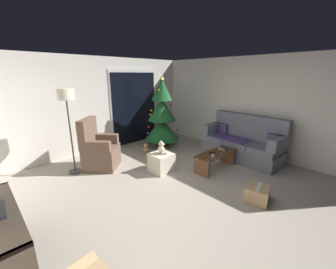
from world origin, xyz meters
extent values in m
plane|color=#9E9384|center=(0.00, 0.00, 0.00)|extent=(7.00, 7.00, 0.00)
cube|color=silver|center=(0.00, 3.06, 1.25)|extent=(5.72, 0.12, 2.50)
cube|color=silver|center=(2.86, 0.00, 1.25)|extent=(0.12, 6.00, 2.50)
cube|color=silver|center=(1.16, 2.99, 1.10)|extent=(1.60, 0.02, 2.20)
cube|color=black|center=(1.16, 2.97, 1.05)|extent=(1.50, 0.02, 2.10)
cube|color=slate|center=(2.25, 0.01, 0.17)|extent=(0.85, 1.93, 0.34)
cube|color=slate|center=(2.20, -0.61, 0.41)|extent=(0.71, 0.63, 0.14)
cube|color=slate|center=(2.23, 0.01, 0.41)|extent=(0.71, 0.63, 0.14)
cube|color=slate|center=(2.26, 0.63, 0.41)|extent=(0.71, 0.63, 0.14)
cube|color=slate|center=(2.55, 0.00, 0.78)|extent=(0.29, 1.91, 0.60)
cube|color=slate|center=(2.21, -0.86, 0.62)|extent=(0.77, 0.24, 0.28)
cube|color=slate|center=(2.29, 0.88, 0.62)|extent=(0.77, 0.24, 0.28)
cube|color=#47386B|center=(2.22, 0.26, 0.49)|extent=(0.64, 0.93, 0.02)
cube|color=#47386B|center=(2.38, -0.70, 0.62)|extent=(0.14, 0.33, 0.28)
cube|color=#47386B|center=(2.44, 0.70, 0.62)|extent=(0.14, 0.33, 0.28)
cube|color=brown|center=(1.29, -0.08, 0.38)|extent=(1.10, 0.05, 0.04)
cube|color=brown|center=(1.29, 0.01, 0.38)|extent=(1.10, 0.05, 0.04)
cube|color=brown|center=(1.29, 0.10, 0.38)|extent=(1.10, 0.05, 0.04)
cube|color=brown|center=(1.29, 0.18, 0.38)|extent=(1.10, 0.05, 0.04)
cube|color=brown|center=(1.29, 0.27, 0.38)|extent=(1.10, 0.05, 0.04)
cube|color=brown|center=(0.80, 0.10, 0.18)|extent=(0.05, 0.36, 0.36)
cube|color=brown|center=(1.78, 0.10, 0.18)|extent=(0.05, 0.36, 0.36)
cube|color=black|center=(1.19, 0.13, 0.40)|extent=(0.16, 0.09, 0.02)
cube|color=#333338|center=(1.32, 0.07, 0.40)|extent=(0.13, 0.15, 0.02)
cube|color=#ADADB2|center=(1.04, 0.01, 0.40)|extent=(0.15, 0.13, 0.02)
cube|color=#B79333|center=(1.58, 0.10, 0.41)|extent=(0.20, 0.21, 0.03)
cube|color=#4C4C51|center=(1.58, 0.08, 0.44)|extent=(0.23, 0.23, 0.03)
cube|color=black|center=(1.57, 0.09, 0.46)|extent=(0.09, 0.15, 0.01)
cylinder|color=#4C1E19|center=(1.48, 2.10, 0.05)|extent=(0.36, 0.36, 0.10)
cylinder|color=brown|center=(1.48, 2.10, 0.16)|extent=(0.08, 0.08, 0.12)
cone|color=#195628|center=(1.48, 2.10, 0.53)|extent=(0.99, 0.99, 0.62)
cone|color=#195628|center=(1.48, 2.10, 1.09)|extent=(0.78, 0.78, 0.62)
cone|color=#195628|center=(1.48, 2.10, 1.65)|extent=(0.58, 0.58, 0.62)
sphere|color=gold|center=(1.28, 1.99, 1.37)|extent=(0.06, 0.06, 0.06)
sphere|color=gold|center=(1.26, 2.35, 0.93)|extent=(0.06, 0.06, 0.06)
sphere|color=blue|center=(1.48, 2.24, 1.70)|extent=(0.06, 0.06, 0.06)
sphere|color=red|center=(1.72, 1.98, 1.21)|extent=(0.06, 0.06, 0.06)
sphere|color=gold|center=(1.68, 2.21, 1.37)|extent=(0.06, 0.06, 0.06)
sphere|color=gold|center=(1.36, 2.43, 0.86)|extent=(0.06, 0.06, 0.06)
sphere|color=#B233A5|center=(1.04, 2.20, 0.45)|extent=(0.06, 0.06, 0.06)
sphere|color=red|center=(1.09, 2.22, 0.62)|extent=(0.06, 0.06, 0.06)
sphere|color=gold|center=(1.33, 2.05, 1.64)|extent=(0.06, 0.06, 0.06)
sphere|color=blue|center=(1.62, 2.35, 1.14)|extent=(0.06, 0.06, 0.06)
sphere|color=gold|center=(1.29, 2.34, 1.05)|extent=(0.06, 0.06, 0.06)
sphere|color=#1E8C33|center=(1.75, 1.75, 0.50)|extent=(0.06, 0.06, 0.06)
cone|color=#EAD14C|center=(1.48, 2.10, 1.97)|extent=(0.14, 0.14, 0.12)
cube|color=brown|center=(-0.51, 1.91, 0.16)|extent=(0.96, 0.96, 0.31)
cube|color=brown|center=(-0.51, 1.91, 0.40)|extent=(0.96, 0.96, 0.18)
cube|color=brown|center=(-0.70, 2.11, 0.81)|extent=(0.60, 0.58, 0.64)
cube|color=brown|center=(-0.29, 2.09, 0.60)|extent=(0.50, 0.52, 0.22)
cube|color=brown|center=(-0.70, 1.71, 0.60)|extent=(0.50, 0.52, 0.22)
cylinder|color=#2D2D30|center=(-1.06, 2.08, 0.01)|extent=(0.28, 0.28, 0.02)
cylinder|color=#2D2D30|center=(-1.06, 2.08, 0.80)|extent=(0.03, 0.03, 1.55)
cylinder|color=beige|center=(-1.06, 2.08, 1.67)|extent=(0.32, 0.32, 0.22)
cube|color=#382D23|center=(-2.50, 0.16, 0.02)|extent=(0.40, 1.40, 0.04)
cube|color=#382D23|center=(-2.50, 0.16, 0.36)|extent=(0.40, 0.04, 0.68)
cube|color=#382D23|center=(-2.50, 0.16, 0.36)|extent=(0.40, 1.33, 0.04)
cube|color=beige|center=(0.34, 0.84, 0.20)|extent=(0.44, 0.44, 0.40)
cylinder|color=beige|center=(0.41, 0.84, 0.44)|extent=(0.13, 0.12, 0.06)
cylinder|color=beige|center=(0.35, 0.77, 0.44)|extent=(0.13, 0.12, 0.06)
sphere|color=beige|center=(0.34, 0.84, 0.50)|extent=(0.15, 0.15, 0.15)
sphere|color=beige|center=(0.34, 0.84, 0.62)|extent=(0.11, 0.11, 0.11)
sphere|color=#F4E5C1|center=(0.37, 0.81, 0.61)|extent=(0.04, 0.04, 0.04)
sphere|color=beige|center=(0.36, 0.87, 0.67)|extent=(0.04, 0.04, 0.04)
sphere|color=beige|center=(0.31, 0.81, 0.67)|extent=(0.04, 0.04, 0.04)
sphere|color=beige|center=(0.39, 0.89, 0.51)|extent=(0.06, 0.06, 0.06)
sphere|color=beige|center=(0.31, 0.77, 0.51)|extent=(0.06, 0.06, 0.06)
cylinder|color=tan|center=(0.72, 1.87, 0.03)|extent=(0.13, 0.10, 0.06)
cylinder|color=tan|center=(0.68, 1.96, 0.03)|extent=(0.13, 0.10, 0.06)
sphere|color=tan|center=(0.76, 1.94, 0.10)|extent=(0.15, 0.15, 0.15)
sphere|color=tan|center=(0.76, 1.94, 0.22)|extent=(0.11, 0.11, 0.11)
sphere|color=tan|center=(0.71, 1.92, 0.21)|extent=(0.04, 0.04, 0.04)
sphere|color=tan|center=(0.77, 1.90, 0.27)|extent=(0.04, 0.04, 0.04)
sphere|color=tan|center=(0.74, 1.97, 0.27)|extent=(0.04, 0.04, 0.04)
sphere|color=tan|center=(0.76, 1.86, 0.11)|extent=(0.06, 0.06, 0.06)
sphere|color=tan|center=(0.71, 1.99, 0.11)|extent=(0.06, 0.06, 0.06)
cube|color=tan|center=(0.75, -1.11, 0.13)|extent=(0.47, 0.43, 0.25)
cube|color=beige|center=(0.75, -1.11, 0.26)|extent=(0.35, 0.15, 0.00)
cube|color=tan|center=(-1.98, -0.62, 0.30)|extent=(0.32, 0.13, 0.06)
camera|label=1|loc=(-2.47, -2.34, 2.04)|focal=22.55mm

